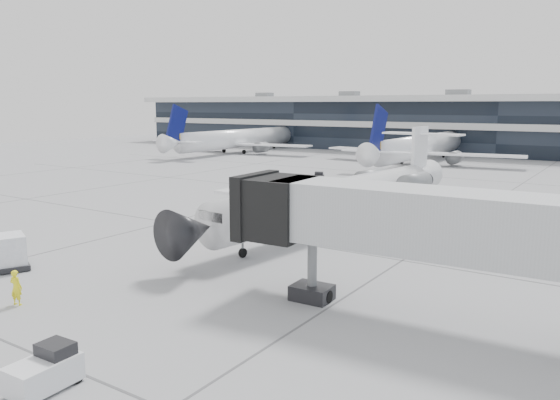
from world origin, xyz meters
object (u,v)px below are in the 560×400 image
Objects in this scene: jet_bridge at (462,227)px; baggage_tug at (46,370)px; ramp_worker at (16,288)px; cargo_uld at (10,252)px; regional_jet at (342,195)px.

baggage_tug is (-10.14, -12.61, -3.83)m from jet_bridge.
ramp_worker is (-18.36, -8.69, -3.62)m from jet_bridge.
jet_bridge reaches higher than baggage_tug.
baggage_tug is at bearing -2.44° from cargo_uld.
cargo_uld is (-24.23, -5.53, -3.49)m from jet_bridge.
jet_bridge is at bearing 49.11° from baggage_tug.
cargo_uld is (-5.87, 3.16, 0.13)m from ramp_worker.
regional_jet is at bearing 85.46° from cargo_uld.
jet_bridge is at bearing -170.22° from ramp_worker.
jet_bridge is 6.53× the size of cargo_uld.
ramp_worker is 0.74× the size of baggage_tug.
baggage_tug is 15.77m from cargo_uld.
baggage_tug is (2.92, -27.43, -1.88)m from regional_jet.
regional_jet is 19.86m from jet_bridge.
ramp_worker is at bearing -4.11° from cargo_uld.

